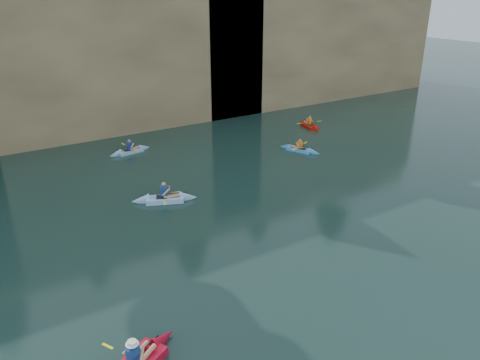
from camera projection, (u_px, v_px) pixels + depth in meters
ground at (279, 288)px, 17.48m from camera, size 160.00×160.00×0.00m
cliff at (64, 43)px, 38.55m from camera, size 70.00×16.00×12.00m
cliff_slab_center at (118, 55)px, 33.88m from camera, size 24.00×2.40×11.40m
cliff_slab_east at (325, 48)px, 43.99m from camera, size 26.00×2.40×9.84m
sea_cave_center at (41, 124)px, 32.02m from camera, size 3.50×1.00×3.20m
sea_cave_east at (219, 92)px, 38.63m from camera, size 5.00×1.00×4.50m
kayaker_ltblue_near at (165, 198)px, 24.33m from camera, size 3.46×2.46×1.35m
kayaker_red_far at (309, 125)px, 36.97m from camera, size 2.20×3.12×1.12m
kayaker_ltblue_mid at (130, 151)px, 31.35m from camera, size 3.05×2.24×1.13m
kayaker_blue_east at (300, 149)px, 31.65m from camera, size 1.97×3.00×1.06m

